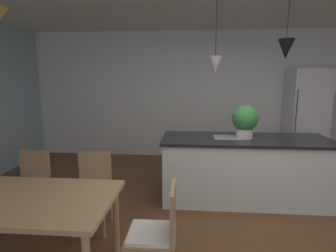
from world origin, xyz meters
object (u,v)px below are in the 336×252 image
object	(u,v)px
refrigerator	(305,117)
chair_far_right	(93,188)
chair_kitchen_end	(157,232)
potted_plant_on_island	(245,120)
dining_table	(13,205)
kitchen_island	(244,168)
chair_far_left	(29,186)

from	to	relation	value
refrigerator	chair_far_right	bearing A→B (deg)	-141.71
chair_kitchen_end	potted_plant_on_island	size ratio (longest dim) A/B	1.90
chair_kitchen_end	refrigerator	distance (m)	4.35
dining_table	potted_plant_on_island	xyz separation A→B (m)	(2.23, 1.70, 0.49)
chair_kitchen_end	kitchen_island	distance (m)	1.99
kitchen_island	potted_plant_on_island	world-z (taller)	potted_plant_on_island
chair_far_right	refrigerator	size ratio (longest dim) A/B	0.46
refrigerator	potted_plant_on_island	world-z (taller)	refrigerator
chair_kitchen_end	refrigerator	world-z (taller)	refrigerator
kitchen_island	chair_far_left	bearing A→B (deg)	-161.52
chair_kitchen_end	chair_far_right	bearing A→B (deg)	135.79
chair_far_left	potted_plant_on_island	bearing A→B (deg)	18.63
dining_table	chair_far_right	bearing A→B (deg)	65.12
refrigerator	dining_table	bearing A→B (deg)	-137.15
dining_table	kitchen_island	bearing A→B (deg)	37.07
chair_kitchen_end	chair_far_left	bearing A→B (deg)	152.93
chair_kitchen_end	potted_plant_on_island	xyz separation A→B (m)	(1.00, 1.70, 0.68)
chair_far_left	refrigerator	world-z (taller)	refrigerator
chair_far_right	chair_far_left	bearing A→B (deg)	180.00
chair_kitchen_end	kitchen_island	xyz separation A→B (m)	(1.03, 1.70, -0.01)
chair_far_right	chair_kitchen_end	size ratio (longest dim) A/B	1.00
chair_far_right	kitchen_island	xyz separation A→B (m)	(1.87, 0.88, -0.01)
chair_far_left	kitchen_island	bearing A→B (deg)	18.48
chair_far_right	chair_kitchen_end	world-z (taller)	same
refrigerator	potted_plant_on_island	distance (m)	2.37
chair_far_right	chair_kitchen_end	bearing A→B (deg)	-44.21
chair_far_left	refrigerator	bearing A→B (deg)	32.80
kitchen_island	potted_plant_on_island	xyz separation A→B (m)	(-0.02, 0.00, 0.69)
dining_table	chair_far_left	xyz separation A→B (m)	(-0.38, 0.82, -0.19)
chair_far_right	kitchen_island	distance (m)	2.07
dining_table	chair_kitchen_end	xyz separation A→B (m)	(1.22, 0.00, -0.19)
dining_table	kitchen_island	size ratio (longest dim) A/B	0.74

